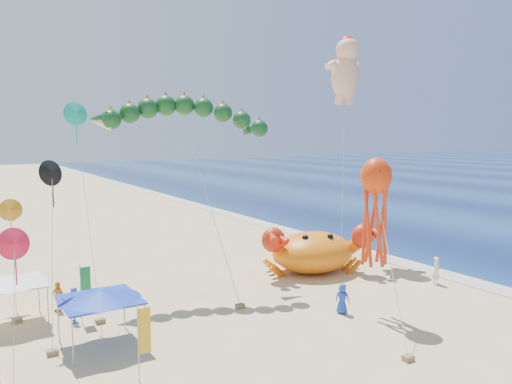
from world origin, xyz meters
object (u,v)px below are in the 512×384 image
Objects in this scene: crab_inflatable at (314,250)px; dragon_kite at (184,121)px; canopy_blue at (100,295)px; octopus_kite at (376,203)px; cherub_kite at (346,69)px; canopy_white at (11,280)px.

crab_inflatable is 0.69× the size of dragon_kite.
crab_inflatable is 17.17m from canopy_blue.
cherub_kite is at bearing 55.07° from octopus_kite.
dragon_kite is at bearing 6.29° from canopy_white.
crab_inflatable is 2.33× the size of canopy_white.
octopus_kite is at bearing -124.93° from cherub_kite.
crab_inflatable is at bearing 73.09° from octopus_kite.
canopy_white is (-17.19, 8.77, -3.78)m from octopus_kite.
canopy_blue is (-7.12, -6.12, -8.38)m from dragon_kite.
crab_inflatable is 0.95× the size of octopus_kite.
dragon_kite is at bearing 40.69° from canopy_blue.
crab_inflatable is 19.79m from canopy_white.
dragon_kite reaches higher than canopy_white.
canopy_blue is (-13.93, 3.80, -3.78)m from octopus_kite.
dragon_kite is 13.39m from canopy_white.
canopy_blue is at bearing 164.75° from octopus_kite.
cherub_kite is at bearing 6.62° from dragon_kite.
octopus_kite reaches higher than canopy_white.
canopy_blue is at bearing -160.40° from cherub_kite.
cherub_kite is (5.57, 3.20, 13.61)m from crab_inflatable.
crab_inflatable reaches higher than canopy_blue.
cherub_kite reaches higher than dragon_kite.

